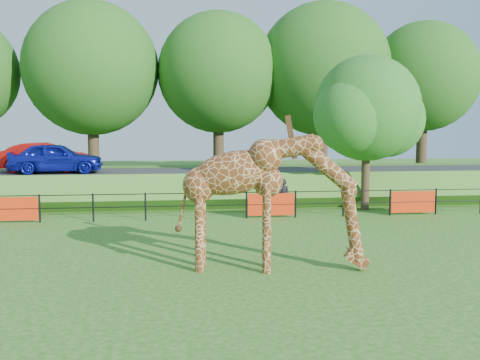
{
  "coord_description": "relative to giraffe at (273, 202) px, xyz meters",
  "views": [
    {
      "loc": [
        -0.8,
        -13.0,
        3.69
      ],
      "look_at": [
        1.21,
        3.62,
        2.0
      ],
      "focal_mm": 40.0,
      "sensor_mm": 36.0,
      "label": 1
    }
  ],
  "objects": [
    {
      "name": "giraffe",
      "position": [
        0.0,
        0.0,
        0.0
      ],
      "size": [
        5.0,
        1.71,
        3.51
      ],
      "primitive_type": null,
      "rotation": [
        0.0,
        0.0,
        -0.17
      ],
      "color": "#5E2F13",
      "rests_on": "ground"
    },
    {
      "name": "ground",
      "position": [
        -1.65,
        -0.28,
        -1.76
      ],
      "size": [
        90.0,
        90.0,
        0.0
      ],
      "primitive_type": "plane",
      "color": "#275D17",
      "rests_on": "ground"
    },
    {
      "name": "visitor",
      "position": [
        2.03,
        8.64,
        -1.01
      ],
      "size": [
        0.63,
        0.52,
        1.5
      ],
      "primitive_type": "imported",
      "rotation": [
        0.0,
        0.0,
        2.82
      ],
      "color": "black",
      "rests_on": "ground"
    },
    {
      "name": "car_blue",
      "position": [
        -8.18,
        13.34,
        0.41
      ],
      "size": [
        4.45,
        1.99,
        1.49
      ],
      "primitive_type": "imported",
      "rotation": [
        0.0,
        0.0,
        1.62
      ],
      "color": "#1620B7",
      "rests_on": "road"
    },
    {
      "name": "perimeter_fence",
      "position": [
        -1.65,
        7.72,
        -1.21
      ],
      "size": [
        28.07,
        0.1,
        1.1
      ],
      "primitive_type": null,
      "color": "black",
      "rests_on": "ground"
    },
    {
      "name": "car_red",
      "position": [
        -8.92,
        14.22,
        0.38
      ],
      "size": [
        4.51,
        1.95,
        1.44
      ],
      "primitive_type": "imported",
      "rotation": [
        0.0,
        0.0,
        1.47
      ],
      "color": "red",
      "rests_on": "road"
    },
    {
      "name": "bg_tree_line",
      "position": [
        0.24,
        21.72,
        5.44
      ],
      "size": [
        37.3,
        8.8,
        11.82
      ],
      "color": "#382919",
      "rests_on": "ground"
    },
    {
      "name": "tree_east",
      "position": [
        5.95,
        9.35,
        2.52
      ],
      "size": [
        5.4,
        4.71,
        6.76
      ],
      "color": "#382919",
      "rests_on": "ground"
    },
    {
      "name": "embankment",
      "position": [
        -1.65,
        15.22,
        -1.11
      ],
      "size": [
        40.0,
        9.0,
        1.3
      ],
      "primitive_type": "cube",
      "color": "#275D17",
      "rests_on": "ground"
    },
    {
      "name": "road",
      "position": [
        -1.65,
        13.72,
        -0.4
      ],
      "size": [
        40.0,
        5.0,
        0.12
      ],
      "primitive_type": "cube",
      "color": "#2D2D30",
      "rests_on": "embankment"
    }
  ]
}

